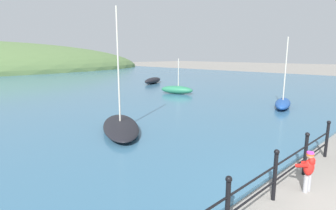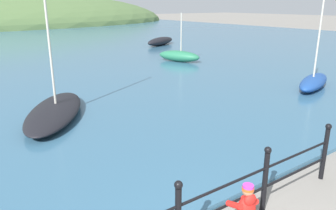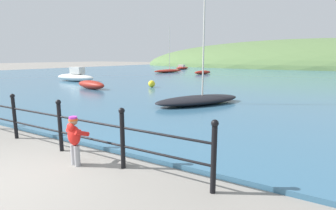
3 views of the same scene
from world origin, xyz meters
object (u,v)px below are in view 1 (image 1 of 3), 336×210
boat_twin_mast (177,90)px  boat_mid_harbor (283,103)px  child_in_coat (309,168)px  boat_red_dinghy (121,126)px  boat_far_left (153,80)px

boat_twin_mast → boat_mid_harbor: bearing=-86.5°
child_in_coat → boat_mid_harbor: 10.39m
boat_mid_harbor → boat_red_dinghy: boat_red_dinghy is taller
boat_mid_harbor → child_in_coat: bearing=-153.9°
boat_mid_harbor → boat_twin_mast: bearing=93.5°
boat_far_left → boat_twin_mast: size_ratio=1.38×
boat_far_left → boat_red_dinghy: (-13.12, -13.37, -0.11)m
boat_far_left → boat_twin_mast: 8.35m
boat_twin_mast → boat_red_dinghy: (-9.37, -5.91, -0.12)m
boat_twin_mast → boat_far_left: bearing=63.3°
boat_twin_mast → child_in_coat: bearing=-124.0°
boat_twin_mast → boat_red_dinghy: bearing=-147.7°
boat_twin_mast → boat_red_dinghy: boat_red_dinghy is taller
boat_far_left → boat_mid_harbor: bearing=-101.4°
child_in_coat → boat_far_left: size_ratio=0.25×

